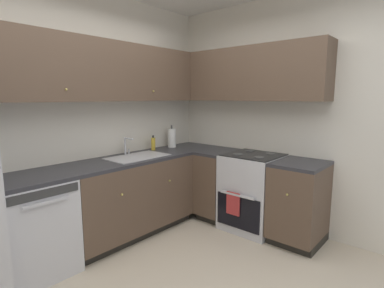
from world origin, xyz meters
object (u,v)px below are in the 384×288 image
oven_range (253,191)px  soap_bottle (153,144)px  paper_towel_roll (172,138)px  dishwasher (33,228)px

oven_range → soap_bottle: bearing=115.0°
paper_towel_roll → dishwasher: bearing=-175.2°
soap_bottle → oven_range: bearing=-65.0°
soap_bottle → dishwasher: bearing=-173.5°
soap_bottle → paper_towel_roll: 0.32m
oven_range → paper_towel_roll: size_ratio=3.35×
dishwasher → soap_bottle: size_ratio=4.51×
dishwasher → soap_bottle: soap_bottle is taller
dishwasher → paper_towel_roll: 1.99m
soap_bottle → paper_towel_roll: (0.32, -0.02, 0.04)m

